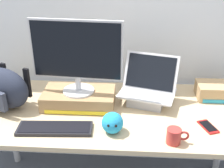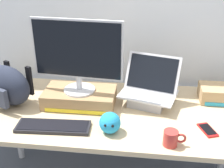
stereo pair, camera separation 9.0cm
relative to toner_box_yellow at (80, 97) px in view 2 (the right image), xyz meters
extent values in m
cube|color=silver|center=(0.22, 0.45, 0.50)|extent=(7.00, 0.10, 2.60)
cube|color=tan|center=(0.22, -0.05, -0.06)|extent=(1.81, 0.79, 0.03)
cylinder|color=#B2B2B7|center=(-0.63, 0.29, -0.44)|extent=(0.05, 0.05, 0.72)
cube|color=#9E7A51|center=(0.00, 0.00, 0.00)|extent=(0.46, 0.26, 0.10)
cube|color=yellow|center=(0.00, -0.13, -0.03)|extent=(0.39, 0.00, 0.02)
cylinder|color=silver|center=(0.00, 0.00, 0.05)|extent=(0.20, 0.20, 0.01)
cylinder|color=silver|center=(0.00, 0.00, 0.11)|extent=(0.04, 0.04, 0.09)
cube|color=silver|center=(0.00, 0.00, 0.33)|extent=(0.56, 0.06, 0.37)
cube|color=black|center=(0.00, -0.01, 0.33)|extent=(0.54, 0.05, 0.34)
cube|color=#ADADB2|center=(0.44, 0.05, -0.01)|extent=(0.27, 0.25, 0.07)
cube|color=silver|center=(0.44, 0.05, 0.02)|extent=(0.40, 0.33, 0.01)
cube|color=#B7B7BC|center=(0.44, 0.07, 0.03)|extent=(0.33, 0.21, 0.00)
cube|color=silver|center=(0.46, 0.12, 0.14)|extent=(0.36, 0.20, 0.23)
cube|color=black|center=(0.46, 0.12, 0.14)|extent=(0.33, 0.18, 0.20)
cube|color=black|center=(-0.09, -0.29, -0.04)|extent=(0.42, 0.15, 0.02)
cube|color=black|center=(-0.09, -0.29, -0.03)|extent=(0.40, 0.13, 0.00)
ellipsoid|color=#232838|center=(-0.46, -0.05, 0.08)|extent=(0.40, 0.31, 0.26)
cube|color=black|center=(-0.51, 0.08, 0.10)|extent=(0.04, 0.03, 0.20)
cube|color=black|center=(-0.33, 0.01, 0.10)|extent=(0.04, 0.03, 0.20)
cylinder|color=#B2332D|center=(0.56, -0.37, -0.01)|extent=(0.08, 0.08, 0.09)
torus|color=#B2332D|center=(0.61, -0.37, 0.00)|extent=(0.06, 0.01, 0.06)
cube|color=red|center=(0.77, -0.21, -0.04)|extent=(0.11, 0.15, 0.01)
cube|color=black|center=(0.77, -0.21, -0.04)|extent=(0.09, 0.12, 0.00)
sphere|color=#2393CC|center=(0.23, -0.29, 0.01)|extent=(0.12, 0.12, 0.12)
sphere|color=black|center=(0.21, -0.34, 0.03)|extent=(0.02, 0.02, 0.02)
sphere|color=black|center=(0.25, -0.34, 0.03)|extent=(0.02, 0.02, 0.02)
cube|color=tan|center=(0.94, 0.16, 0.00)|extent=(0.32, 0.18, 0.10)
camera|label=1|loc=(0.31, -1.60, 0.89)|focal=45.91mm
camera|label=2|loc=(0.40, -1.59, 0.89)|focal=45.91mm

